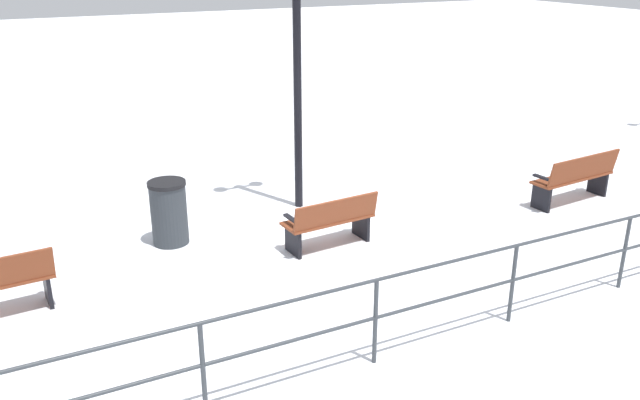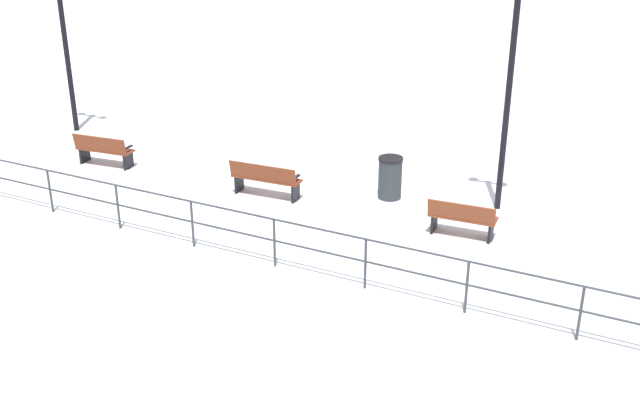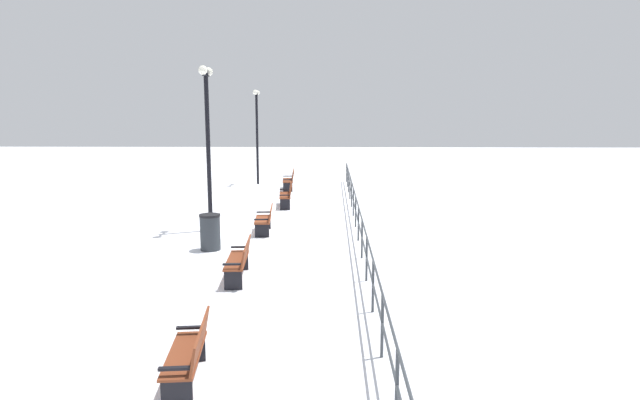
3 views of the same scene
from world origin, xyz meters
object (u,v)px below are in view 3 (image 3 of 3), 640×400
at_px(bench_nearest, 290,180).
at_px(bench_fourth, 240,259).
at_px(bench_second, 287,194).
at_px(trash_bin, 210,232).
at_px(bench_third, 265,219).
at_px(lamppost_middle, 207,124).
at_px(lamppost_near, 257,123).
at_px(bench_fifth, 190,353).

relative_size(bench_nearest, bench_fourth, 0.99).
height_order(bench_second, trash_bin, trash_bin).
bearing_deg(bench_nearest, bench_fourth, 85.58).
distance_m(bench_second, bench_fourth, 9.37).
relative_size(bench_third, lamppost_middle, 0.28).
bearing_deg(lamppost_near, bench_nearest, 132.60).
bearing_deg(lamppost_near, trash_bin, 92.25).
height_order(bench_nearest, bench_second, bench_nearest).
bearing_deg(bench_fourth, bench_third, -93.72).
distance_m(bench_third, lamppost_middle, 3.42).
bearing_deg(bench_fifth, lamppost_middle, -85.22).
relative_size(lamppost_middle, trash_bin, 5.14).
xyz_separation_m(bench_nearest, bench_fifth, (-0.08, 18.73, -0.04)).
bearing_deg(bench_fifth, trash_bin, -85.69).
xyz_separation_m(bench_nearest, bench_fourth, (0.02, 14.05, -0.02)).
relative_size(bench_nearest, bench_third, 1.16).
xyz_separation_m(bench_nearest, bench_third, (0.03, 9.37, -0.05)).
bearing_deg(bench_nearest, bench_second, 88.85).
relative_size(bench_second, lamppost_near, 0.36).
xyz_separation_m(bench_fifth, lamppost_middle, (1.87, -9.67, 2.90)).
bearing_deg(bench_second, bench_fifth, 84.28).
height_order(bench_third, bench_fifth, bench_fifth).
distance_m(bench_nearest, trash_bin, 11.53).
height_order(bench_second, lamppost_near, lamppost_near).
bearing_deg(trash_bin, bench_third, -120.69).
xyz_separation_m(bench_second, lamppost_near, (2.06, -6.64, 2.66)).
bearing_deg(trash_bin, bench_fourth, 115.79).
distance_m(bench_second, trash_bin, 6.95).
bearing_deg(trash_bin, bench_second, -102.73).
height_order(bench_fourth, trash_bin, trash_bin).
height_order(bench_fourth, lamppost_middle, lamppost_middle).
bearing_deg(bench_third, bench_fourth, 85.91).
distance_m(bench_third, trash_bin, 2.44).
height_order(lamppost_near, trash_bin, lamppost_near).
height_order(bench_nearest, bench_fifth, bench_nearest).
bearing_deg(bench_fifth, bench_second, -96.94).
bearing_deg(bench_third, lamppost_near, -85.28).
height_order(bench_fourth, bench_fifth, bench_fourth).
bearing_deg(bench_fourth, bench_second, -95.51).
bearing_deg(bench_fourth, trash_bin, -68.01).
xyz_separation_m(bench_third, bench_fifth, (-0.10, 9.36, 0.01)).
relative_size(bench_second, bench_third, 1.21).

